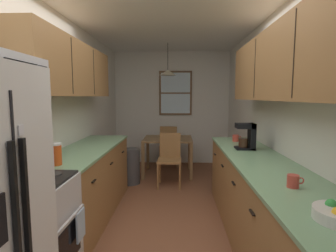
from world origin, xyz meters
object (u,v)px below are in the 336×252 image
(microwave_over_range, at_px, (2,77))
(storage_canister, at_px, (55,154))
(stove_range, at_px, (28,237))
(dining_table, at_px, (168,144))
(mug_spare, at_px, (236,138))
(dining_chair_near, at_px, (170,157))
(trash_bin, at_px, (130,166))
(mug_by_coffeemaker, at_px, (293,181))
(dining_chair_far, at_px, (169,144))
(coffee_maker, at_px, (248,136))

(microwave_over_range, distance_m, storage_canister, 0.86)
(stove_range, bearing_deg, storage_canister, 90.62)
(dining_table, relative_size, mug_spare, 7.51)
(dining_chair_near, bearing_deg, mug_spare, -36.74)
(trash_bin, distance_m, mug_spare, 1.95)
(stove_range, bearing_deg, mug_by_coffeemaker, -0.69)
(dining_chair_near, relative_size, mug_by_coffeemaker, 7.60)
(dining_chair_far, bearing_deg, mug_spare, -62.50)
(dining_table, relative_size, trash_bin, 1.52)
(mug_by_coffeemaker, bearing_deg, dining_table, 107.30)
(stove_range, relative_size, dining_chair_far, 1.22)
(dining_table, xyz_separation_m, mug_spare, (1.03, -1.34, 0.33))
(dining_table, xyz_separation_m, storage_canister, (-0.95, -2.72, 0.39))
(trash_bin, xyz_separation_m, mug_by_coffeemaker, (1.66, -2.69, 0.64))
(dining_chair_far, height_order, mug_spare, mug_spare)
(stove_range, height_order, dining_table, stove_range)
(dining_table, height_order, dining_chair_near, dining_chair_near)
(microwave_over_range, xyz_separation_m, dining_chair_far, (1.06, 3.86, -1.18))
(mug_by_coffeemaker, relative_size, mug_spare, 0.95)
(microwave_over_range, distance_m, dining_chair_near, 3.08)
(stove_range, xyz_separation_m, mug_spare, (1.97, 1.89, 0.48))
(dining_table, distance_m, dining_chair_near, 0.64)
(dining_chair_far, distance_m, storage_canister, 3.51)
(microwave_over_range, bearing_deg, dining_chair_near, 66.96)
(dining_chair_near, xyz_separation_m, trash_bin, (-0.70, 0.05, -0.19))
(storage_canister, distance_m, coffee_maker, 2.16)
(microwave_over_range, bearing_deg, dining_table, 71.96)
(mug_by_coffeemaker, bearing_deg, mug_spare, 89.68)
(stove_range, bearing_deg, dining_chair_near, 69.10)
(dining_chair_near, distance_m, mug_by_coffeemaker, 2.84)
(storage_canister, bearing_deg, dining_chair_near, 64.47)
(stove_range, height_order, microwave_over_range, microwave_over_range)
(dining_table, distance_m, coffee_maker, 2.22)
(dining_table, xyz_separation_m, coffee_maker, (1.05, -1.90, 0.45))
(dining_chair_near, relative_size, trash_bin, 1.46)
(microwave_over_range, xyz_separation_m, storage_canister, (0.11, 0.51, -0.68))
(coffee_maker, distance_m, mug_by_coffeemaker, 1.37)
(dining_chair_near, xyz_separation_m, coffee_maker, (0.99, -1.28, 0.57))
(dining_table, relative_size, dining_chair_far, 1.04)
(microwave_over_range, relative_size, coffee_maker, 1.97)
(mug_spare, bearing_deg, mug_by_coffeemaker, -90.32)
(dining_chair_near, height_order, mug_spare, mug_spare)
(stove_range, relative_size, storage_canister, 5.38)
(trash_bin, xyz_separation_m, storage_canister, (-0.30, -2.15, 0.69))
(microwave_over_range, height_order, mug_spare, microwave_over_range)
(microwave_over_range, height_order, storage_canister, microwave_over_range)
(microwave_over_range, height_order, dining_chair_near, microwave_over_range)
(storage_canister, distance_m, mug_spare, 2.41)
(stove_range, xyz_separation_m, microwave_over_range, (-0.11, 0.00, 1.21))
(stove_range, height_order, trash_bin, stove_range)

